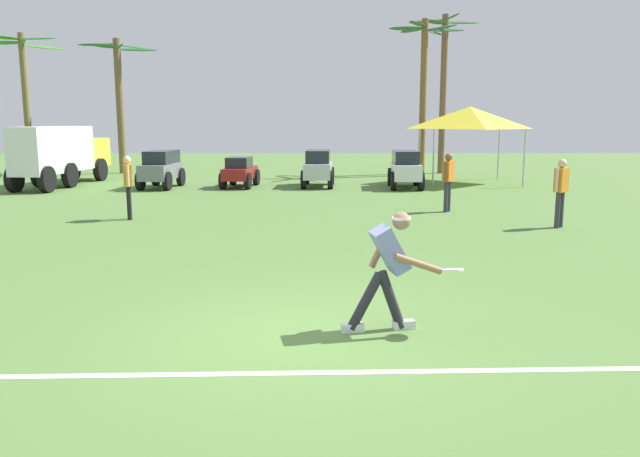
{
  "coord_description": "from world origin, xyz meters",
  "views": [
    {
      "loc": [
        0.25,
        -6.84,
        2.41
      ],
      "look_at": [
        0.28,
        1.88,
        0.9
      ],
      "focal_mm": 35.0,
      "sensor_mm": 36.0,
      "label": 1
    }
  ],
  "objects_px": {
    "parked_car_slot_b": "(238,172)",
    "palm_tree_far_right": "(441,81)",
    "parked_car_slot_c": "(316,167)",
    "event_tent": "(468,118)",
    "teammate_deep": "(559,187)",
    "teammate_near_sideline": "(126,182)",
    "teammate_midfield": "(446,177)",
    "parked_car_slot_d": "(404,168)",
    "frisbee_in_flight": "(450,270)",
    "box_truck": "(59,153)",
    "parked_car_slot_a": "(159,168)",
    "palm_tree_right_of_centre": "(422,81)",
    "palm_tree_left_of_centre": "(117,93)",
    "palm_tree_far_left": "(23,88)",
    "frisbee_thrower": "(387,264)"
  },
  "relations": [
    {
      "from": "parked_car_slot_b",
      "to": "palm_tree_far_right",
      "type": "height_order",
      "value": "palm_tree_far_right"
    },
    {
      "from": "parked_car_slot_c",
      "to": "event_tent",
      "type": "xyz_separation_m",
      "value": [
        5.85,
        1.35,
        1.79
      ]
    },
    {
      "from": "teammate_deep",
      "to": "parked_car_slot_c",
      "type": "height_order",
      "value": "teammate_deep"
    },
    {
      "from": "teammate_near_sideline",
      "to": "parked_car_slot_b",
      "type": "distance_m",
      "value": 7.81
    },
    {
      "from": "teammate_midfield",
      "to": "parked_car_slot_d",
      "type": "xyz_separation_m",
      "value": [
        -0.31,
        6.02,
        -0.22
      ]
    },
    {
      "from": "teammate_deep",
      "to": "palm_tree_far_right",
      "type": "bearing_deg",
      "value": 89.44
    },
    {
      "from": "frisbee_in_flight",
      "to": "teammate_near_sideline",
      "type": "bearing_deg",
      "value": 126.77
    },
    {
      "from": "parked_car_slot_b",
      "to": "parked_car_slot_d",
      "type": "xyz_separation_m",
      "value": [
        6.03,
        -0.28,
        0.16
      ]
    },
    {
      "from": "teammate_midfield",
      "to": "box_truck",
      "type": "distance_m",
      "value": 14.7
    },
    {
      "from": "teammate_near_sideline",
      "to": "parked_car_slot_c",
      "type": "xyz_separation_m",
      "value": [
        4.64,
        7.84,
        -0.22
      ]
    },
    {
      "from": "event_tent",
      "to": "teammate_near_sideline",
      "type": "bearing_deg",
      "value": -138.77
    },
    {
      "from": "frisbee_in_flight",
      "to": "parked_car_slot_c",
      "type": "xyz_separation_m",
      "value": [
        -1.57,
        16.16,
        -0.01
      ]
    },
    {
      "from": "frisbee_in_flight",
      "to": "palm_tree_far_right",
      "type": "xyz_separation_m",
      "value": [
        4.09,
        22.05,
        3.46
      ]
    },
    {
      "from": "parked_car_slot_a",
      "to": "palm_tree_far_right",
      "type": "relative_size",
      "value": 0.35
    },
    {
      "from": "parked_car_slot_d",
      "to": "palm_tree_right_of_centre",
      "type": "xyz_separation_m",
      "value": [
        1.45,
        5.29,
        3.4
      ]
    },
    {
      "from": "parked_car_slot_a",
      "to": "parked_car_slot_c",
      "type": "relative_size",
      "value": 1.01
    },
    {
      "from": "palm_tree_left_of_centre",
      "to": "palm_tree_right_of_centre",
      "type": "distance_m",
      "value": 13.74
    },
    {
      "from": "box_truck",
      "to": "palm_tree_far_left",
      "type": "height_order",
      "value": "palm_tree_far_left"
    },
    {
      "from": "teammate_midfield",
      "to": "parked_car_slot_c",
      "type": "height_order",
      "value": "teammate_midfield"
    },
    {
      "from": "frisbee_in_flight",
      "to": "event_tent",
      "type": "height_order",
      "value": "event_tent"
    },
    {
      "from": "event_tent",
      "to": "parked_car_slot_a",
      "type": "bearing_deg",
      "value": -170.97
    },
    {
      "from": "teammate_near_sideline",
      "to": "parked_car_slot_c",
      "type": "relative_size",
      "value": 0.64
    },
    {
      "from": "palm_tree_far_right",
      "to": "frisbee_in_flight",
      "type": "bearing_deg",
      "value": -100.5
    },
    {
      "from": "teammate_near_sideline",
      "to": "palm_tree_right_of_centre",
      "type": "xyz_separation_m",
      "value": [
        9.24,
        12.61,
        3.18
      ]
    },
    {
      "from": "teammate_near_sideline",
      "to": "parked_car_slot_c",
      "type": "height_order",
      "value": "teammate_near_sideline"
    },
    {
      "from": "parked_car_slot_c",
      "to": "event_tent",
      "type": "bearing_deg",
      "value": 13.0
    },
    {
      "from": "teammate_near_sideline",
      "to": "teammate_midfield",
      "type": "distance_m",
      "value": 8.21
    },
    {
      "from": "teammate_midfield",
      "to": "palm_tree_right_of_centre",
      "type": "relative_size",
      "value": 0.23
    },
    {
      "from": "parked_car_slot_a",
      "to": "palm_tree_far_right",
      "type": "distance_m",
      "value": 13.47
    },
    {
      "from": "palm_tree_left_of_centre",
      "to": "palm_tree_far_right",
      "type": "relative_size",
      "value": 0.85
    },
    {
      "from": "teammate_near_sideline",
      "to": "palm_tree_left_of_centre",
      "type": "xyz_separation_m",
      "value": [
        -4.44,
        13.78,
        2.72
      ]
    },
    {
      "from": "teammate_midfield",
      "to": "palm_tree_left_of_centre",
      "type": "relative_size",
      "value": 0.26
    },
    {
      "from": "palm_tree_left_of_centre",
      "to": "palm_tree_right_of_centre",
      "type": "bearing_deg",
      "value": -4.91
    },
    {
      "from": "frisbee_in_flight",
      "to": "parked_car_slot_c",
      "type": "distance_m",
      "value": 16.24
    },
    {
      "from": "box_truck",
      "to": "palm_tree_right_of_centre",
      "type": "height_order",
      "value": "palm_tree_right_of_centre"
    },
    {
      "from": "parked_car_slot_c",
      "to": "palm_tree_left_of_centre",
      "type": "relative_size",
      "value": 0.4
    },
    {
      "from": "teammate_deep",
      "to": "parked_car_slot_c",
      "type": "bearing_deg",
      "value": 121.35
    },
    {
      "from": "teammate_deep",
      "to": "event_tent",
      "type": "height_order",
      "value": "event_tent"
    },
    {
      "from": "teammate_near_sideline",
      "to": "parked_car_slot_d",
      "type": "relative_size",
      "value": 0.64
    },
    {
      "from": "parked_car_slot_b",
      "to": "event_tent",
      "type": "height_order",
      "value": "event_tent"
    },
    {
      "from": "parked_car_slot_b",
      "to": "teammate_near_sideline",
      "type": "bearing_deg",
      "value": -103.1
    },
    {
      "from": "frisbee_thrower",
      "to": "palm_tree_far_right",
      "type": "height_order",
      "value": "palm_tree_far_right"
    },
    {
      "from": "frisbee_thrower",
      "to": "frisbee_in_flight",
      "type": "xyz_separation_m",
      "value": [
        0.72,
        -0.06,
        -0.05
      ]
    },
    {
      "from": "frisbee_in_flight",
      "to": "box_truck",
      "type": "distance_m",
      "value": 19.82
    },
    {
      "from": "frisbee_in_flight",
      "to": "palm_tree_right_of_centre",
      "type": "height_order",
      "value": "palm_tree_right_of_centre"
    },
    {
      "from": "frisbee_thrower",
      "to": "parked_car_slot_a",
      "type": "relative_size",
      "value": 0.57
    },
    {
      "from": "box_truck",
      "to": "event_tent",
      "type": "relative_size",
      "value": 1.72
    },
    {
      "from": "teammate_midfield",
      "to": "palm_tree_right_of_centre",
      "type": "distance_m",
      "value": 11.81
    },
    {
      "from": "frisbee_in_flight",
      "to": "palm_tree_right_of_centre",
      "type": "bearing_deg",
      "value": 81.77
    },
    {
      "from": "parked_car_slot_b",
      "to": "box_truck",
      "type": "height_order",
      "value": "box_truck"
    }
  ]
}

